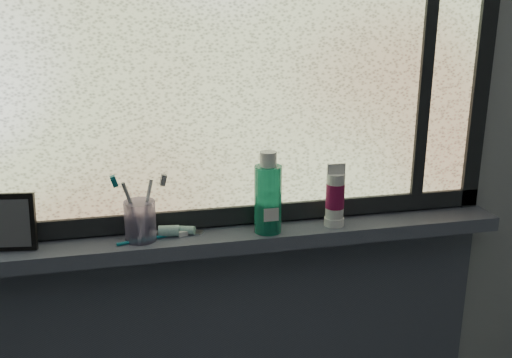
{
  "coord_description": "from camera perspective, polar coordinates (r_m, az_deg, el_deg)",
  "views": [
    {
      "loc": [
        -0.21,
        -0.18,
        1.61
      ],
      "look_at": [
        0.06,
        1.05,
        1.22
      ],
      "focal_mm": 40.0,
      "sensor_mm": 36.0,
      "label": 1
    }
  ],
  "objects": [
    {
      "name": "cream_tube",
      "position": [
        1.57,
        7.93,
        -1.39
      ],
      "size": [
        0.05,
        0.05,
        0.13
      ],
      "primitive_type": "cylinder",
      "rotation": [
        0.0,
        0.0,
        -0.06
      ],
      "color": "silver",
      "rests_on": "windowsill"
    },
    {
      "name": "windowsill",
      "position": [
        1.55,
        -3.83,
        -6.04
      ],
      "size": [
        1.62,
        0.14,
        0.04
      ],
      "primitive_type": "cube",
      "color": "#494F61",
      "rests_on": "wall_back"
    },
    {
      "name": "wall_back",
      "position": [
        1.55,
        -4.45,
        3.61
      ],
      "size": [
        3.0,
        0.01,
        2.5
      ],
      "primitive_type": "cube",
      "color": "#9EA3A8",
      "rests_on": "ground"
    },
    {
      "name": "frame_bottom",
      "position": [
        1.58,
        -4.14,
        -3.7
      ],
      "size": [
        1.6,
        0.03,
        0.05
      ],
      "primitive_type": "cube",
      "color": "black",
      "rests_on": "windowsill"
    },
    {
      "name": "toothbrush_cup",
      "position": [
        1.51,
        -11.5,
        -4.12
      ],
      "size": [
        0.09,
        0.09,
        0.11
      ],
      "primitive_type": "cylinder",
      "rotation": [
        0.0,
        0.0,
        0.08
      ],
      "color": "#AB9ACC",
      "rests_on": "windowsill"
    },
    {
      "name": "window_pane",
      "position": [
        1.48,
        -4.57,
        13.99
      ],
      "size": [
        1.5,
        0.01,
        1.0
      ],
      "primitive_type": "cube",
      "color": "silver",
      "rests_on": "wall_back"
    },
    {
      "name": "toothpaste_tube",
      "position": [
        1.53,
        -8.04,
        -5.11
      ],
      "size": [
        0.17,
        0.07,
        0.03
      ],
      "primitive_type": null,
      "rotation": [
        0.0,
        0.0,
        -0.22
      ],
      "color": "white",
      "rests_on": "windowsill"
    },
    {
      "name": "mouthwash_bottle",
      "position": [
        1.51,
        1.21,
        -1.34
      ],
      "size": [
        0.09,
        0.09,
        0.18
      ],
      "primitive_type": "cylinder",
      "rotation": [
        0.0,
        0.0,
        -0.29
      ],
      "color": "#21AB80",
      "rests_on": "windowsill"
    },
    {
      "name": "frame_mullion",
      "position": [
        1.67,
        16.85,
        13.68
      ],
      "size": [
        0.03,
        0.03,
        1.0
      ],
      "primitive_type": "cube",
      "color": "black",
      "rests_on": "wall_back"
    },
    {
      "name": "frame_right",
      "position": [
        1.77,
        21.95,
        13.33
      ],
      "size": [
        0.05,
        0.03,
        1.1
      ],
      "primitive_type": "cube",
      "color": "black",
      "rests_on": "wall_back"
    },
    {
      "name": "toothbrush_lying",
      "position": [
        1.51,
        -10.75,
        -5.82
      ],
      "size": [
        0.2,
        0.07,
        0.01
      ],
      "primitive_type": null,
      "rotation": [
        0.0,
        0.0,
        0.24
      ],
      "color": "#0E707F",
      "rests_on": "windowsill"
    },
    {
      "name": "vanity_mirror",
      "position": [
        1.54,
        -23.23,
        -3.96
      ],
      "size": [
        0.12,
        0.07,
        0.14
      ],
      "primitive_type": "cube",
      "rotation": [
        0.0,
        0.0,
        -0.15
      ],
      "color": "black",
      "rests_on": "windowsill"
    }
  ]
}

